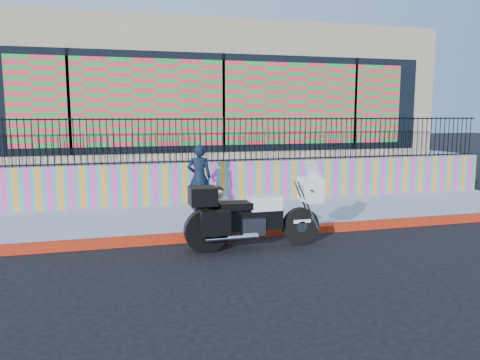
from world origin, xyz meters
name	(u,v)px	position (x,y,z in m)	size (l,w,h in m)	color
ground	(269,235)	(0.00, 0.00, 0.00)	(90.00, 90.00, 0.00)	black
red_curb	(269,232)	(0.00, 0.00, 0.07)	(16.00, 0.30, 0.15)	#B8200D
sidewalk	(247,216)	(0.00, 1.65, 0.07)	(16.00, 3.00, 0.15)	#8B94A7
mural_wall	(231,181)	(0.00, 3.25, 0.70)	(16.00, 0.20, 1.10)	#FB42AA
metal_fence	(231,140)	(0.00, 3.25, 1.85)	(15.80, 0.04, 1.20)	black
elevated_platform	(199,165)	(0.00, 8.35, 0.62)	(16.00, 10.00, 1.25)	#8B94A7
storefront_building	(199,95)	(0.00, 8.13, 3.25)	(14.00, 8.06, 4.00)	tan
police_motorcycle	(252,213)	(-0.61, -0.81, 0.68)	(2.62, 0.86, 1.63)	black
police_officer	(199,177)	(-1.05, 2.35, 0.97)	(0.60, 0.39, 1.64)	black
seated_man	(220,219)	(-1.07, -0.12, 0.45)	(0.54, 0.71, 1.06)	navy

